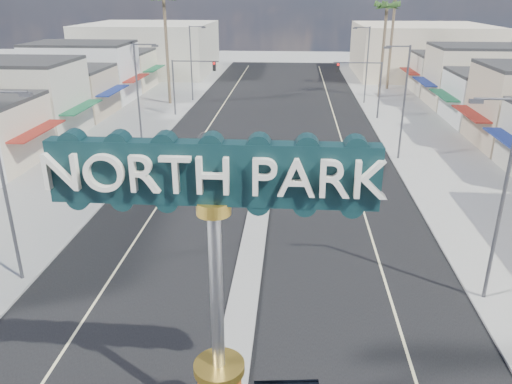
% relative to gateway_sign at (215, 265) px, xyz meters
% --- Properties ---
extents(ground, '(160.00, 160.00, 0.00)m').
position_rel_gateway_sign_xyz_m(ground, '(0.00, 28.02, -5.93)').
color(ground, gray).
rests_on(ground, ground).
extents(road, '(20.00, 120.00, 0.01)m').
position_rel_gateway_sign_xyz_m(road, '(0.00, 28.02, -5.92)').
color(road, black).
rests_on(road, ground).
extents(median_island, '(1.30, 30.00, 0.16)m').
position_rel_gateway_sign_xyz_m(median_island, '(0.00, 12.02, -5.85)').
color(median_island, gray).
rests_on(median_island, ground).
extents(sidewalk_left, '(8.00, 120.00, 0.12)m').
position_rel_gateway_sign_xyz_m(sidewalk_left, '(-14.00, 28.02, -5.87)').
color(sidewalk_left, gray).
rests_on(sidewalk_left, ground).
extents(sidewalk_right, '(8.00, 120.00, 0.12)m').
position_rel_gateway_sign_xyz_m(sidewalk_right, '(14.00, 28.02, -5.87)').
color(sidewalk_right, gray).
rests_on(sidewalk_right, ground).
extents(storefront_row_left, '(12.00, 42.00, 6.00)m').
position_rel_gateway_sign_xyz_m(storefront_row_left, '(-24.00, 41.02, -2.93)').
color(storefront_row_left, beige).
rests_on(storefront_row_left, ground).
extents(storefront_row_right, '(12.00, 42.00, 6.00)m').
position_rel_gateway_sign_xyz_m(storefront_row_right, '(24.00, 41.02, -2.93)').
color(storefront_row_right, '#B7B29E').
rests_on(storefront_row_right, ground).
extents(backdrop_far_left, '(20.00, 20.00, 8.00)m').
position_rel_gateway_sign_xyz_m(backdrop_far_left, '(-22.00, 73.02, -1.93)').
color(backdrop_far_left, '#B7B29E').
rests_on(backdrop_far_left, ground).
extents(backdrop_far_right, '(20.00, 20.00, 8.00)m').
position_rel_gateway_sign_xyz_m(backdrop_far_right, '(22.00, 73.02, -1.93)').
color(backdrop_far_right, beige).
rests_on(backdrop_far_right, ground).
extents(gateway_sign, '(8.20, 1.50, 9.15)m').
position_rel_gateway_sign_xyz_m(gateway_sign, '(0.00, 0.00, 0.00)').
color(gateway_sign, '#D64310').
rests_on(gateway_sign, median_island).
extents(traffic_signal_left, '(5.09, 0.45, 6.00)m').
position_rel_gateway_sign_xyz_m(traffic_signal_left, '(-9.18, 42.02, -1.65)').
color(traffic_signal_left, '#47474C').
rests_on(traffic_signal_left, ground).
extents(traffic_signal_right, '(5.09, 0.45, 6.00)m').
position_rel_gateway_sign_xyz_m(traffic_signal_right, '(9.18, 42.02, -1.65)').
color(traffic_signal_right, '#47474C').
rests_on(traffic_signal_right, ground).
extents(streetlight_l_near, '(2.03, 0.22, 9.00)m').
position_rel_gateway_sign_xyz_m(streetlight_l_near, '(-10.43, 8.02, -0.86)').
color(streetlight_l_near, '#47474C').
rests_on(streetlight_l_near, ground).
extents(streetlight_l_mid, '(2.03, 0.22, 9.00)m').
position_rel_gateway_sign_xyz_m(streetlight_l_mid, '(-10.43, 28.02, -0.86)').
color(streetlight_l_mid, '#47474C').
rests_on(streetlight_l_mid, ground).
extents(streetlight_l_far, '(2.03, 0.22, 9.00)m').
position_rel_gateway_sign_xyz_m(streetlight_l_far, '(-10.43, 50.02, -0.86)').
color(streetlight_l_far, '#47474C').
rests_on(streetlight_l_far, ground).
extents(streetlight_r_near, '(2.03, 0.22, 9.00)m').
position_rel_gateway_sign_xyz_m(streetlight_r_near, '(10.43, 8.02, -0.86)').
color(streetlight_r_near, '#47474C').
rests_on(streetlight_r_near, ground).
extents(streetlight_r_mid, '(2.03, 0.22, 9.00)m').
position_rel_gateway_sign_xyz_m(streetlight_r_mid, '(10.43, 28.02, -0.86)').
color(streetlight_r_mid, '#47474C').
rests_on(streetlight_r_mid, ground).
extents(streetlight_r_far, '(2.03, 0.22, 9.00)m').
position_rel_gateway_sign_xyz_m(streetlight_r_far, '(10.43, 50.02, -0.86)').
color(streetlight_r_far, '#47474C').
rests_on(streetlight_r_far, ground).
extents(palm_left_far, '(2.60, 2.60, 13.10)m').
position_rel_gateway_sign_xyz_m(palm_left_far, '(-13.00, 48.02, 5.57)').
color(palm_left_far, brown).
rests_on(palm_left_far, ground).
extents(palm_right_mid, '(2.60, 2.60, 12.10)m').
position_rel_gateway_sign_xyz_m(palm_right_mid, '(13.00, 54.02, 4.67)').
color(palm_right_mid, brown).
rests_on(palm_right_mid, ground).
extents(car_parked_left, '(1.95, 4.39, 1.47)m').
position_rel_gateway_sign_xyz_m(car_parked_left, '(-5.50, 29.38, -5.19)').
color(car_parked_left, slate).
rests_on(car_parked_left, ground).
extents(car_parked_right, '(1.61, 4.31, 1.41)m').
position_rel_gateway_sign_xyz_m(car_parked_right, '(7.21, 25.40, -5.22)').
color(car_parked_right, silver).
rests_on(car_parked_right, ground).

